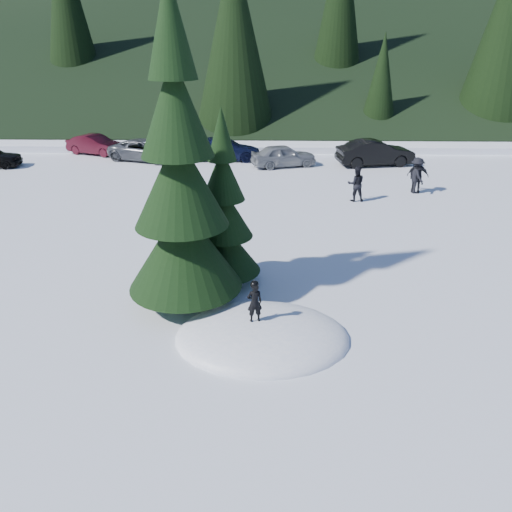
{
  "coord_description": "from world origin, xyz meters",
  "views": [
    {
      "loc": [
        0.09,
        -10.87,
        7.08
      ],
      "look_at": [
        -0.22,
        2.73,
        1.1
      ],
      "focal_mm": 35.0,
      "sensor_mm": 36.0,
      "label": 1
    }
  ],
  "objects_px": {
    "adult_1": "(418,176)",
    "car_1": "(95,145)",
    "car_4": "(284,156)",
    "spruce_tall": "(180,193)",
    "spruce_short": "(224,219)",
    "adult_2": "(417,175)",
    "car_3": "(224,149)",
    "car_5": "(376,153)",
    "child_skier": "(255,302)",
    "adult_0": "(356,184)",
    "car_2": "(146,150)"
  },
  "relations": [
    {
      "from": "car_1",
      "to": "car_2",
      "type": "relative_size",
      "value": 0.84
    },
    {
      "from": "adult_0",
      "to": "spruce_tall",
      "type": "bearing_deg",
      "value": 55.16
    },
    {
      "from": "adult_0",
      "to": "car_5",
      "type": "height_order",
      "value": "adult_0"
    },
    {
      "from": "car_4",
      "to": "adult_0",
      "type": "bearing_deg",
      "value": -171.56
    },
    {
      "from": "spruce_tall",
      "to": "car_2",
      "type": "height_order",
      "value": "spruce_tall"
    },
    {
      "from": "adult_0",
      "to": "car_3",
      "type": "relative_size",
      "value": 0.35
    },
    {
      "from": "car_4",
      "to": "car_5",
      "type": "distance_m",
      "value": 5.51
    },
    {
      "from": "adult_2",
      "to": "car_5",
      "type": "relative_size",
      "value": 0.38
    },
    {
      "from": "child_skier",
      "to": "spruce_short",
      "type": "bearing_deg",
      "value": -86.36
    },
    {
      "from": "car_1",
      "to": "spruce_short",
      "type": "bearing_deg",
      "value": -129.99
    },
    {
      "from": "spruce_tall",
      "to": "adult_0",
      "type": "relative_size",
      "value": 5.23
    },
    {
      "from": "child_skier",
      "to": "car_4",
      "type": "bearing_deg",
      "value": -107.81
    },
    {
      "from": "adult_0",
      "to": "car_1",
      "type": "distance_m",
      "value": 18.28
    },
    {
      "from": "car_5",
      "to": "adult_0",
      "type": "bearing_deg",
      "value": 152.15
    },
    {
      "from": "child_skier",
      "to": "adult_2",
      "type": "xyz_separation_m",
      "value": [
        7.6,
        13.16,
        -0.13
      ]
    },
    {
      "from": "spruce_tall",
      "to": "car_3",
      "type": "distance_m",
      "value": 18.69
    },
    {
      "from": "adult_0",
      "to": "car_1",
      "type": "height_order",
      "value": "adult_0"
    },
    {
      "from": "car_3",
      "to": "adult_0",
      "type": "bearing_deg",
      "value": -138.7
    },
    {
      "from": "adult_1",
      "to": "spruce_tall",
      "type": "bearing_deg",
      "value": 69.19
    },
    {
      "from": "adult_0",
      "to": "car_1",
      "type": "relative_size",
      "value": 0.43
    },
    {
      "from": "spruce_tall",
      "to": "child_skier",
      "type": "height_order",
      "value": "spruce_tall"
    },
    {
      "from": "child_skier",
      "to": "adult_0",
      "type": "height_order",
      "value": "adult_0"
    },
    {
      "from": "spruce_tall",
      "to": "spruce_short",
      "type": "xyz_separation_m",
      "value": [
        1.0,
        1.4,
        -1.22
      ]
    },
    {
      "from": "child_skier",
      "to": "car_4",
      "type": "distance_m",
      "value": 18.55
    },
    {
      "from": "spruce_short",
      "to": "car_4",
      "type": "distance_m",
      "value": 15.59
    },
    {
      "from": "car_1",
      "to": "car_3",
      "type": "distance_m",
      "value": 8.66
    },
    {
      "from": "spruce_tall",
      "to": "adult_1",
      "type": "height_order",
      "value": "spruce_tall"
    },
    {
      "from": "car_3",
      "to": "child_skier",
      "type": "bearing_deg",
      "value": -170.78
    },
    {
      "from": "spruce_short",
      "to": "adult_2",
      "type": "bearing_deg",
      "value": 49.32
    },
    {
      "from": "adult_1",
      "to": "car_3",
      "type": "xyz_separation_m",
      "value": [
        -10.08,
        7.11,
        -0.19
      ]
    },
    {
      "from": "adult_2",
      "to": "car_3",
      "type": "xyz_separation_m",
      "value": [
        -10.03,
        7.09,
        -0.2
      ]
    },
    {
      "from": "adult_0",
      "to": "car_3",
      "type": "bearing_deg",
      "value": -53.21
    },
    {
      "from": "adult_1",
      "to": "car_4",
      "type": "relative_size",
      "value": 0.45
    },
    {
      "from": "adult_2",
      "to": "car_2",
      "type": "bearing_deg",
      "value": 52.09
    },
    {
      "from": "car_2",
      "to": "car_5",
      "type": "bearing_deg",
      "value": -76.37
    },
    {
      "from": "spruce_tall",
      "to": "adult_2",
      "type": "height_order",
      "value": "spruce_tall"
    },
    {
      "from": "adult_1",
      "to": "car_1",
      "type": "distance_m",
      "value": 20.46
    },
    {
      "from": "child_skier",
      "to": "car_1",
      "type": "height_order",
      "value": "child_skier"
    },
    {
      "from": "car_3",
      "to": "car_5",
      "type": "height_order",
      "value": "car_5"
    },
    {
      "from": "car_2",
      "to": "car_3",
      "type": "xyz_separation_m",
      "value": [
        4.86,
        0.3,
        0.04
      ]
    },
    {
      "from": "car_3",
      "to": "car_4",
      "type": "distance_m",
      "value": 4.06
    },
    {
      "from": "adult_2",
      "to": "spruce_short",
      "type": "bearing_deg",
      "value": 125.92
    },
    {
      "from": "car_2",
      "to": "car_3",
      "type": "height_order",
      "value": "car_3"
    },
    {
      "from": "car_5",
      "to": "spruce_short",
      "type": "bearing_deg",
      "value": 143.89
    },
    {
      "from": "car_2",
      "to": "car_3",
      "type": "relative_size",
      "value": 0.99
    },
    {
      "from": "car_1",
      "to": "car_3",
      "type": "height_order",
      "value": "car_3"
    },
    {
      "from": "spruce_tall",
      "to": "child_skier",
      "type": "bearing_deg",
      "value": -41.25
    },
    {
      "from": "adult_0",
      "to": "car_2",
      "type": "height_order",
      "value": "adult_0"
    },
    {
      "from": "car_5",
      "to": "car_3",
      "type": "bearing_deg",
      "value": 71.82
    },
    {
      "from": "child_skier",
      "to": "adult_2",
      "type": "distance_m",
      "value": 15.2
    }
  ]
}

